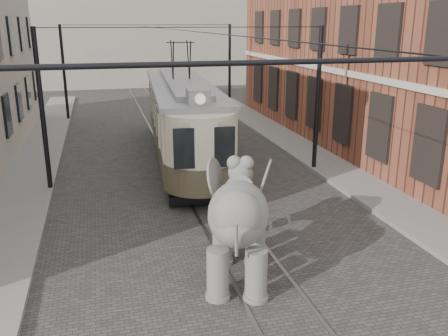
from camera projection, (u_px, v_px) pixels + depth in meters
name	position (u px, v px, depth m)	size (l,w,h in m)	color
ground	(236.00, 241.00, 14.14)	(120.00, 120.00, 0.00)	#403D3B
tram_rails	(236.00, 241.00, 14.14)	(1.54, 80.00, 0.02)	slate
sidewalk_right	(415.00, 219.00, 15.56)	(2.00, 60.00, 0.15)	slate
brick_building	(405.00, 25.00, 23.37)	(8.00, 26.00, 12.00)	brown
distant_block	(129.00, 13.00, 49.18)	(28.00, 10.00, 14.00)	#9D9582
catenary	(194.00, 111.00, 17.86)	(11.00, 30.20, 6.00)	black
tram	(182.00, 101.00, 22.24)	(2.77, 13.40, 5.32)	beige
elephant	(238.00, 228.00, 11.67)	(2.47, 4.48, 2.74)	#65635E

